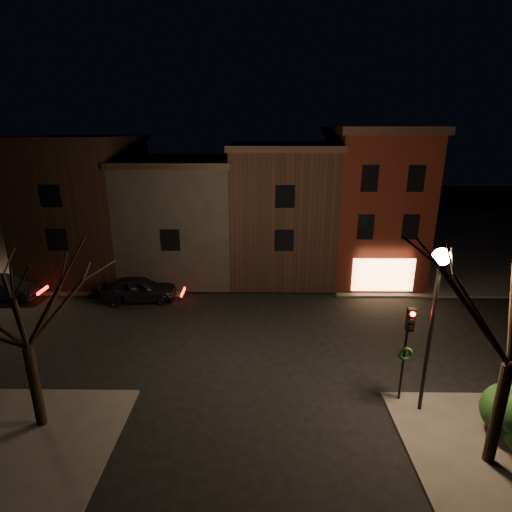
{
  "coord_description": "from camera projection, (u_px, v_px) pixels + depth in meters",
  "views": [
    {
      "loc": [
        0.04,
        -19.03,
        10.43
      ],
      "look_at": [
        -0.26,
        3.79,
        3.2
      ],
      "focal_mm": 28.0,
      "sensor_mm": 36.0,
      "label": 1
    }
  ],
  "objects": [
    {
      "name": "ground",
      "position": [
        260.0,
        334.0,
        21.29
      ],
      "size": [
        120.0,
        120.0,
        0.0
      ],
      "primitive_type": "plane",
      "color": "black",
      "rests_on": "ground"
    },
    {
      "name": "street_lamp_near",
      "position": [
        437.0,
        287.0,
        13.93
      ],
      "size": [
        0.6,
        0.6,
        6.48
      ],
      "color": "black",
      "rests_on": "sidewalk_near_right"
    },
    {
      "name": "parked_car_b",
      "position": [
        2.0,
        288.0,
        25.57
      ],
      "size": [
        4.62,
        1.94,
        1.48
      ],
      "primitive_type": "imported",
      "rotation": [
        0.0,
        0.0,
        1.49
      ],
      "color": "black",
      "rests_on": "ground"
    },
    {
      "name": "row_building_c",
      "position": [
        88.0,
        204.0,
        29.93
      ],
      "size": [
        7.3,
        10.3,
        9.9
      ],
      "color": "black",
      "rests_on": "ground"
    },
    {
      "name": "row_building_a",
      "position": [
        281.0,
        208.0,
        29.82
      ],
      "size": [
        7.3,
        10.3,
        9.4
      ],
      "color": "black",
      "rests_on": "ground"
    },
    {
      "name": "bare_tree_left",
      "position": [
        16.0,
        289.0,
        13.08
      ],
      "size": [
        5.6,
        5.6,
        7.5
      ],
      "color": "black",
      "rests_on": "sidewalk_near_left"
    },
    {
      "name": "sidewalk_far_left",
      "position": [
        64.0,
        237.0,
        40.59
      ],
      "size": [
        30.0,
        30.0,
        0.12
      ],
      "primitive_type": "cube",
      "color": "#2D2B28",
      "rests_on": "ground"
    },
    {
      "name": "sidewalk_far_right",
      "position": [
        459.0,
        238.0,
        40.09
      ],
      "size": [
        30.0,
        30.0,
        0.12
      ],
      "primitive_type": "cube",
      "color": "#2D2B28",
      "rests_on": "ground"
    },
    {
      "name": "parked_car_a",
      "position": [
        139.0,
        289.0,
        25.28
      ],
      "size": [
        4.87,
        2.36,
        1.6
      ],
      "primitive_type": "imported",
      "rotation": [
        0.0,
        0.0,
        1.67
      ],
      "color": "black",
      "rests_on": "ground"
    },
    {
      "name": "corner_building",
      "position": [
        372.0,
        203.0,
        28.59
      ],
      "size": [
        6.5,
        8.5,
        10.5
      ],
      "color": "#3D110A",
      "rests_on": "ground"
    },
    {
      "name": "traffic_signal",
      "position": [
        407.0,
        340.0,
        15.12
      ],
      "size": [
        0.58,
        0.38,
        4.05
      ],
      "color": "black",
      "rests_on": "sidewalk_near_right"
    },
    {
      "name": "row_building_b",
      "position": [
        185.0,
        215.0,
        30.06
      ],
      "size": [
        7.8,
        10.3,
        8.4
      ],
      "color": "black",
      "rests_on": "ground"
    }
  ]
}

